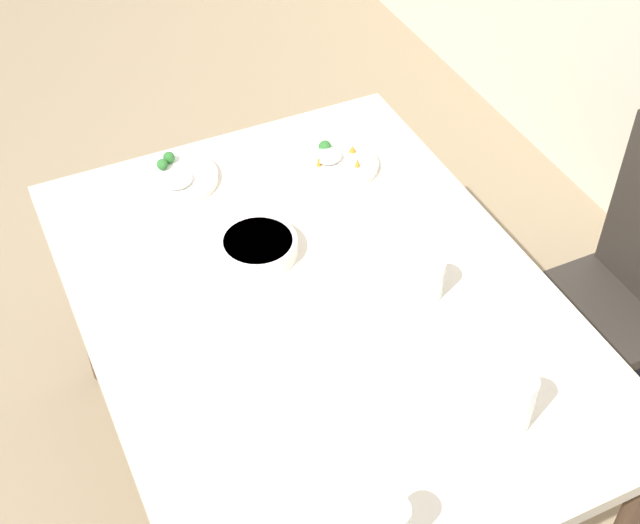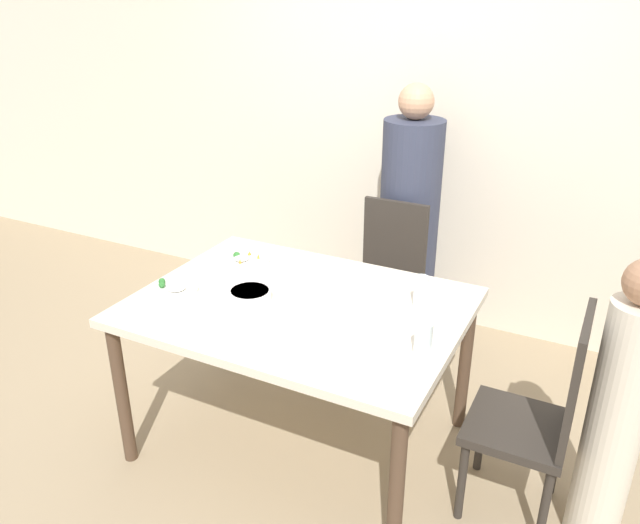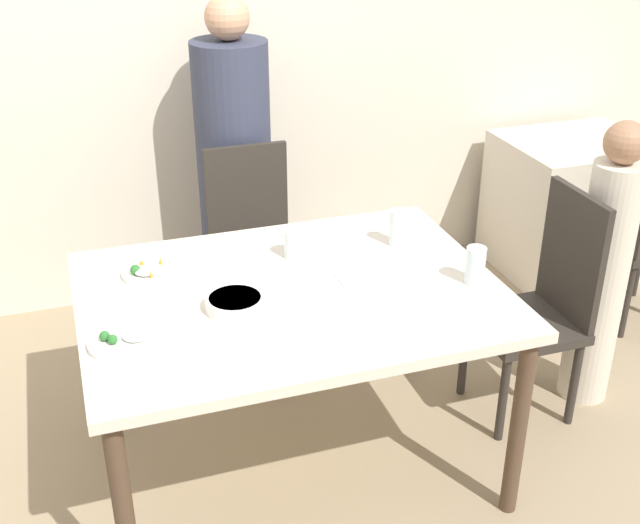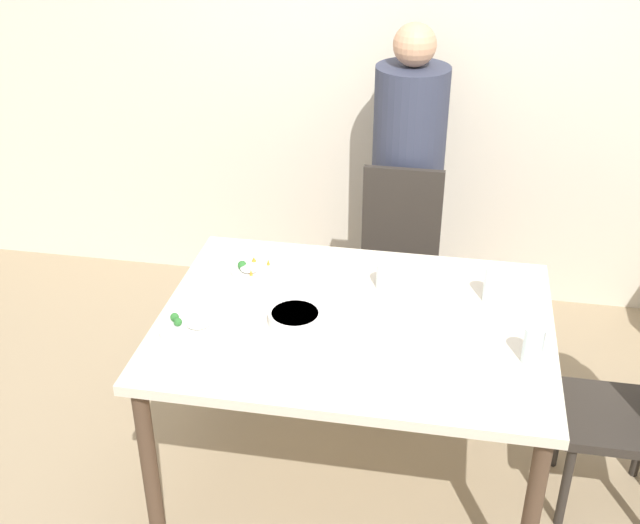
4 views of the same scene
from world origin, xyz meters
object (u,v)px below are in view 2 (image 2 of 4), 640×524
at_px(person_adult, 408,228).
at_px(plate_rice_adult, 247,260).
at_px(chair_adult_spot, 386,283).
at_px(glass_water_tall, 339,276).
at_px(chair_child_spot, 540,415).
at_px(person_child, 616,416).
at_px(bowl_curry, 250,294).

bearing_deg(person_adult, plate_rice_adult, -119.05).
height_order(chair_adult_spot, glass_water_tall, chair_adult_spot).
bearing_deg(chair_child_spot, glass_water_tall, -101.61).
relative_size(person_adult, glass_water_tall, 15.41).
bearing_deg(chair_child_spot, plate_rice_adult, -98.41).
bearing_deg(chair_adult_spot, plate_rice_adult, -130.69).
distance_m(person_child, glass_water_tall, 1.29).
height_order(person_child, bowl_curry, person_child).
bearing_deg(glass_water_tall, plate_rice_adult, 177.64).
bearing_deg(bowl_curry, chair_child_spot, 4.85).
bearing_deg(person_adult, bowl_curry, -102.99).
bearing_deg(person_adult, person_child, -43.37).
height_order(chair_child_spot, person_child, person_child).
xyz_separation_m(chair_child_spot, bowl_curry, (-1.29, -0.11, 0.29)).
bearing_deg(person_child, person_adult, 136.63).
xyz_separation_m(person_child, glass_water_tall, (-1.26, 0.20, 0.23)).
height_order(person_child, plate_rice_adult, person_child).
bearing_deg(plate_rice_adult, bowl_curry, -54.89).
distance_m(chair_adult_spot, person_child, 1.52).
height_order(person_child, glass_water_tall, person_child).
xyz_separation_m(chair_adult_spot, person_adult, (0.00, 0.34, 0.22)).
bearing_deg(chair_adult_spot, person_adult, 90.00).
distance_m(person_adult, glass_water_tall, 0.99).
relative_size(person_child, glass_water_tall, 12.02).
xyz_separation_m(chair_adult_spot, plate_rice_adult, (-0.53, -0.62, 0.28)).
distance_m(plate_rice_adult, glass_water_tall, 0.54).
bearing_deg(plate_rice_adult, person_adult, 60.95).
xyz_separation_m(person_adult, plate_rice_adult, (-0.53, -0.96, 0.06)).
xyz_separation_m(bowl_curry, plate_rice_adult, (-0.24, 0.33, -0.01)).
xyz_separation_m(chair_adult_spot, chair_child_spot, (0.99, -0.85, 0.00)).
bearing_deg(chair_adult_spot, person_child, -33.97).
height_order(bowl_curry, plate_rice_adult, plate_rice_adult).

